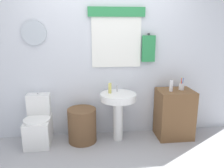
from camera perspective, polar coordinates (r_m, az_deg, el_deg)
name	(u,v)px	position (r m, az deg, el deg)	size (l,w,h in m)	color
back_wall	(104,54)	(3.60, -1.87, 7.51)	(4.40, 0.18, 2.60)	silver
toilet	(39,125)	(3.68, -17.68, -9.61)	(0.38, 0.51, 0.75)	white
laundry_hamper	(82,125)	(3.58, -7.40, -10.08)	(0.43, 0.43, 0.52)	brown
pedestal_sink	(118,105)	(3.50, 1.54, -5.13)	(0.54, 0.54, 0.74)	white
faucet	(117,88)	(3.54, 1.29, -1.08)	(0.03, 0.03, 0.10)	silver
wooden_cabinet	(174,114)	(3.78, 15.13, -7.10)	(0.54, 0.44, 0.77)	brown
soap_bottle	(110,88)	(3.46, -0.52, -1.01)	(0.05, 0.05, 0.15)	#DBD166
lotion_bottle	(171,86)	(3.57, 14.43, -0.48)	(0.05, 0.05, 0.16)	white
toothbrush_cup	(182,86)	(3.71, 16.82, -0.57)	(0.08, 0.08, 0.19)	silver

